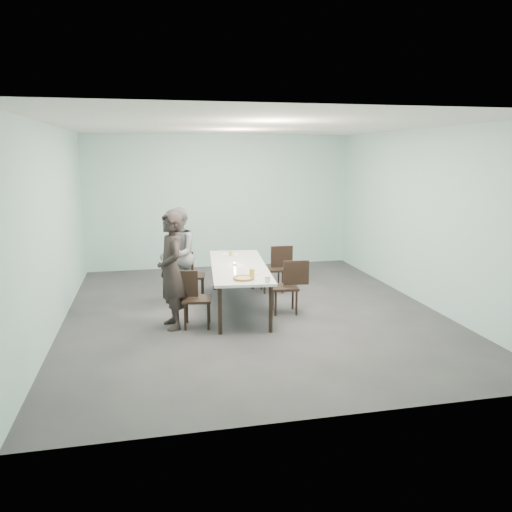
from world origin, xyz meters
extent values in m
plane|color=#333335|center=(0.00, 0.00, 0.00)|extent=(7.00, 7.00, 0.00)
cube|color=#AAD6D0|center=(0.00, 3.50, 1.50)|extent=(6.00, 0.02, 3.00)
cube|color=#AAD6D0|center=(0.00, -3.50, 1.50)|extent=(6.00, 0.02, 3.00)
cube|color=#AAD6D0|center=(-3.00, 0.00, 1.50)|extent=(0.02, 7.00, 3.00)
cube|color=#AAD6D0|center=(3.00, 0.00, 1.50)|extent=(0.02, 7.00, 3.00)
cube|color=white|center=(0.00, 0.00, 3.00)|extent=(6.00, 7.00, 0.02)
cube|color=white|center=(-0.18, 0.22, 0.73)|extent=(1.16, 2.68, 0.04)
cylinder|color=black|center=(-0.67, -0.96, 0.35)|extent=(0.06, 0.06, 0.71)
cylinder|color=black|center=(-0.43, 1.47, 0.35)|extent=(0.06, 0.06, 0.71)
cylinder|color=black|center=(0.06, -1.03, 0.35)|extent=(0.06, 0.06, 0.71)
cylinder|color=black|center=(0.31, 1.40, 0.35)|extent=(0.06, 0.06, 0.71)
cube|color=black|center=(-0.96, -0.55, 0.43)|extent=(0.48, 0.48, 0.04)
cube|color=black|center=(-1.15, -0.52, 0.67)|extent=(0.42, 0.11, 0.40)
cylinder|color=black|center=(-1.16, -0.69, 0.21)|extent=(0.04, 0.04, 0.41)
cylinder|color=black|center=(-1.10, -0.36, 0.21)|extent=(0.04, 0.04, 0.41)
cylinder|color=black|center=(-0.82, -0.75, 0.21)|extent=(0.04, 0.04, 0.41)
cylinder|color=black|center=(-0.77, -0.41, 0.21)|extent=(0.04, 0.04, 0.41)
cube|color=black|center=(-0.89, 0.91, 0.43)|extent=(0.48, 0.48, 0.04)
cube|color=black|center=(-1.08, 0.94, 0.67)|extent=(0.42, 0.10, 0.40)
cylinder|color=black|center=(-1.09, 0.77, 0.21)|extent=(0.04, 0.04, 0.41)
cylinder|color=black|center=(-1.04, 1.10, 0.21)|extent=(0.04, 0.04, 0.41)
cylinder|color=black|center=(-0.75, 0.71, 0.21)|extent=(0.04, 0.04, 0.41)
cylinder|color=black|center=(-0.70, 1.05, 0.21)|extent=(0.04, 0.04, 0.41)
cube|color=black|center=(0.51, -0.17, 0.43)|extent=(0.46, 0.46, 0.04)
cube|color=black|center=(0.69, -0.20, 0.67)|extent=(0.42, 0.09, 0.40)
cylinder|color=black|center=(0.69, -0.02, 0.21)|extent=(0.04, 0.04, 0.41)
cylinder|color=black|center=(0.66, -0.36, 0.21)|extent=(0.04, 0.04, 0.41)
cylinder|color=black|center=(0.36, 0.01, 0.21)|extent=(0.04, 0.04, 0.41)
cylinder|color=black|center=(0.32, -0.33, 0.21)|extent=(0.04, 0.04, 0.41)
cube|color=black|center=(0.62, 1.14, 0.43)|extent=(0.44, 0.44, 0.04)
cube|color=black|center=(0.81, 1.13, 0.67)|extent=(0.42, 0.06, 0.40)
cylinder|color=black|center=(0.80, 1.30, 0.21)|extent=(0.04, 0.04, 0.41)
cylinder|color=black|center=(0.78, 0.96, 0.21)|extent=(0.04, 0.04, 0.41)
cylinder|color=black|center=(0.46, 1.31, 0.21)|extent=(0.04, 0.04, 0.41)
cylinder|color=black|center=(0.44, 0.97, 0.21)|extent=(0.04, 0.04, 0.41)
imported|color=black|center=(-1.33, -0.50, 0.87)|extent=(0.54, 0.71, 1.75)
imported|color=slate|center=(-1.15, 0.94, 0.83)|extent=(0.70, 0.86, 1.66)
cylinder|color=white|center=(-0.29, -0.78, 0.76)|extent=(0.34, 0.34, 0.01)
cylinder|color=#D9BD7B|center=(-0.29, -0.78, 0.77)|extent=(0.30, 0.30, 0.01)
torus|color=brown|center=(-0.29, -0.78, 0.77)|extent=(0.32, 0.32, 0.03)
cylinder|color=white|center=(-0.07, -0.45, 0.76)|extent=(0.18, 0.18, 0.01)
cylinder|color=gold|center=(-0.16, -0.76, 0.82)|extent=(0.08, 0.08, 0.15)
cylinder|color=silver|center=(0.02, -1.00, 0.80)|extent=(0.08, 0.08, 0.09)
cylinder|color=silver|center=(-0.25, 0.20, 0.77)|extent=(0.06, 0.06, 0.03)
cylinder|color=orange|center=(-0.25, 0.20, 0.79)|extent=(0.04, 0.04, 0.01)
cylinder|color=gold|center=(-0.18, 1.04, 0.79)|extent=(0.07, 0.07, 0.08)
cube|color=silver|center=(-0.17, 1.14, 0.75)|extent=(0.32, 0.25, 0.01)
camera|label=1|loc=(-1.63, -7.78, 2.57)|focal=35.00mm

